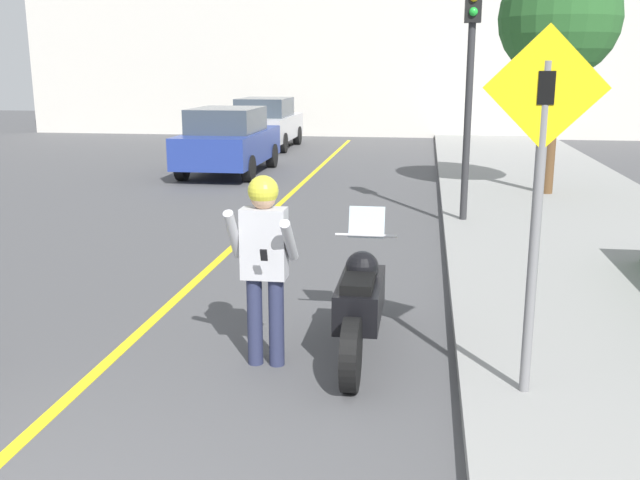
{
  "coord_description": "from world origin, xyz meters",
  "views": [
    {
      "loc": [
        2.25,
        -2.78,
        2.66
      ],
      "look_at": [
        1.28,
        3.78,
        1.05
      ],
      "focal_mm": 40.0,
      "sensor_mm": 36.0,
      "label": 1
    }
  ],
  "objects_px": {
    "person_biker": "(264,251)",
    "traffic_light": "(471,53)",
    "parked_car_silver": "(266,123)",
    "parked_car_blue": "(229,140)",
    "crossing_sign": "(539,180)",
    "motorcycle": "(360,302)",
    "street_tree": "(559,20)"
  },
  "relations": [
    {
      "from": "motorcycle",
      "to": "parked_car_silver",
      "type": "relative_size",
      "value": 0.54
    },
    {
      "from": "person_biker",
      "to": "parked_car_blue",
      "type": "relative_size",
      "value": 0.42
    },
    {
      "from": "motorcycle",
      "to": "parked_car_silver",
      "type": "height_order",
      "value": "parked_car_silver"
    },
    {
      "from": "motorcycle",
      "to": "parked_car_silver",
      "type": "xyz_separation_m",
      "value": [
        -4.79,
        17.31,
        0.35
      ]
    },
    {
      "from": "motorcycle",
      "to": "crossing_sign",
      "type": "xyz_separation_m",
      "value": [
        1.41,
        -0.91,
        1.33
      ]
    },
    {
      "from": "traffic_light",
      "to": "parked_car_blue",
      "type": "xyz_separation_m",
      "value": [
        -5.65,
        5.53,
        -2.03
      ]
    },
    {
      "from": "person_biker",
      "to": "street_tree",
      "type": "relative_size",
      "value": 0.38
    },
    {
      "from": "crossing_sign",
      "to": "street_tree",
      "type": "bearing_deg",
      "value": 80.23
    },
    {
      "from": "parked_car_blue",
      "to": "parked_car_silver",
      "type": "relative_size",
      "value": 1.0
    },
    {
      "from": "person_biker",
      "to": "street_tree",
      "type": "xyz_separation_m",
      "value": [
        3.89,
        9.13,
        2.5
      ]
    },
    {
      "from": "traffic_light",
      "to": "street_tree",
      "type": "xyz_separation_m",
      "value": [
        1.83,
        2.93,
        0.69
      ]
    },
    {
      "from": "crossing_sign",
      "to": "parked_car_silver",
      "type": "xyz_separation_m",
      "value": [
        -6.19,
        18.22,
        -0.98
      ]
    },
    {
      "from": "street_tree",
      "to": "parked_car_silver",
      "type": "height_order",
      "value": "street_tree"
    },
    {
      "from": "crossing_sign",
      "to": "parked_car_blue",
      "type": "bearing_deg",
      "value": 115.47
    },
    {
      "from": "parked_car_silver",
      "to": "motorcycle",
      "type": "bearing_deg",
      "value": -74.54
    },
    {
      "from": "person_biker",
      "to": "parked_car_silver",
      "type": "distance_m",
      "value": 18.15
    },
    {
      "from": "parked_car_silver",
      "to": "parked_car_blue",
      "type": "bearing_deg",
      "value": -86.48
    },
    {
      "from": "traffic_light",
      "to": "parked_car_silver",
      "type": "relative_size",
      "value": 0.95
    },
    {
      "from": "motorcycle",
      "to": "parked_car_silver",
      "type": "distance_m",
      "value": 17.96
    },
    {
      "from": "crossing_sign",
      "to": "motorcycle",
      "type": "bearing_deg",
      "value": 147.21
    },
    {
      "from": "person_biker",
      "to": "motorcycle",
      "type": "bearing_deg",
      "value": 26.22
    },
    {
      "from": "motorcycle",
      "to": "parked_car_blue",
      "type": "relative_size",
      "value": 0.54
    },
    {
      "from": "crossing_sign",
      "to": "street_tree",
      "type": "relative_size",
      "value": 0.61
    },
    {
      "from": "parked_car_blue",
      "to": "crossing_sign",
      "type": "bearing_deg",
      "value": -64.53
    },
    {
      "from": "crossing_sign",
      "to": "traffic_light",
      "type": "distance_m",
      "value": 6.79
    },
    {
      "from": "parked_car_blue",
      "to": "street_tree",
      "type": "bearing_deg",
      "value": -19.17
    },
    {
      "from": "motorcycle",
      "to": "street_tree",
      "type": "relative_size",
      "value": 0.48
    },
    {
      "from": "motorcycle",
      "to": "street_tree",
      "type": "height_order",
      "value": "street_tree"
    },
    {
      "from": "crossing_sign",
      "to": "street_tree",
      "type": "distance_m",
      "value": 9.93
    },
    {
      "from": "crossing_sign",
      "to": "street_tree",
      "type": "height_order",
      "value": "street_tree"
    },
    {
      "from": "person_biker",
      "to": "traffic_light",
      "type": "relative_size",
      "value": 0.44
    },
    {
      "from": "person_biker",
      "to": "traffic_light",
      "type": "bearing_deg",
      "value": 71.61
    }
  ]
}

